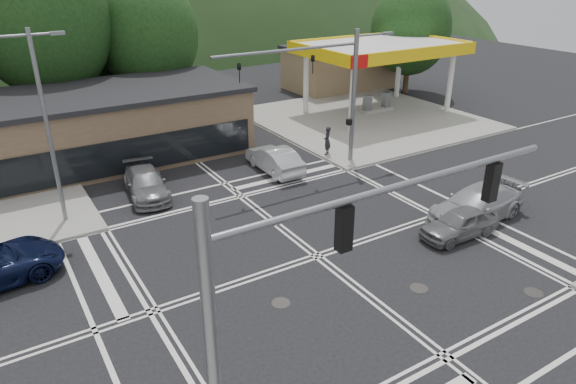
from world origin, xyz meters
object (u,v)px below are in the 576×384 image
car_grey_center (460,223)px  car_queue_b (194,129)px  car_silver_east (476,204)px  car_northbound (146,183)px  car_queue_a (274,159)px  pedestrian (327,141)px

car_grey_center → car_queue_b: 20.01m
car_grey_center → car_silver_east: (1.99, 0.74, 0.14)m
car_grey_center → car_northbound: bearing=-136.2°
car_queue_a → pedestrian: pedestrian is taller
car_queue_a → car_queue_b: bearing=-76.7°
car_grey_center → car_northbound: (-10.69, 11.87, 0.03)m
car_queue_a → pedestrian: bearing=-172.7°
car_queue_a → car_queue_b: 8.34m
car_silver_east → car_queue_b: (-6.88, 18.66, -0.07)m
car_silver_east → car_queue_b: size_ratio=1.29×
car_grey_center → car_queue_b: bearing=-164.1°
car_grey_center → car_queue_a: car_queue_a is taller
car_queue_b → car_northbound: size_ratio=0.89×
pedestrian → car_grey_center: bearing=41.6°
car_silver_east → pedestrian: bearing=-178.5°
car_queue_a → car_grey_center: bearing=106.6°
car_grey_center → pedestrian: size_ratio=2.15×
car_queue_a → car_queue_b: size_ratio=1.09×
car_queue_a → car_northbound: 7.59m
car_silver_east → car_northbound: car_silver_east is taller
car_northbound → pedestrian: pedestrian is taller
car_queue_b → pedestrian: (5.92, -7.70, 0.33)m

